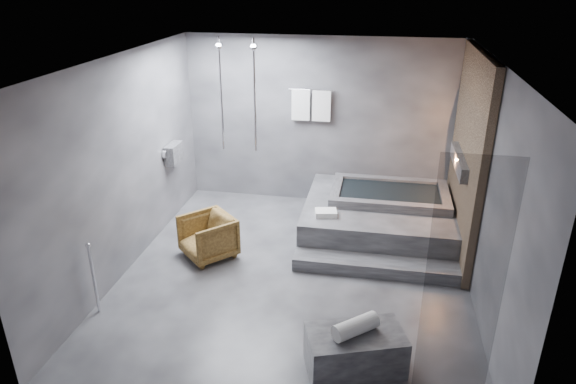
# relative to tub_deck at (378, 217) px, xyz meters

# --- Properties ---
(room) EXTENTS (5.00, 5.04, 2.82)m
(room) POSITION_rel_tub_deck_xyz_m (-0.65, -1.21, 1.48)
(room) COLOR #2D2D30
(room) RESTS_ON ground
(tub_deck) EXTENTS (2.20, 2.00, 0.50)m
(tub_deck) POSITION_rel_tub_deck_xyz_m (0.00, 0.00, 0.00)
(tub_deck) COLOR #323235
(tub_deck) RESTS_ON ground
(tub_step) EXTENTS (2.20, 0.36, 0.18)m
(tub_step) POSITION_rel_tub_deck_xyz_m (0.00, -1.18, -0.16)
(tub_step) COLOR #323235
(tub_step) RESTS_ON ground
(concrete_bench) EXTENTS (1.08, 0.81, 0.43)m
(concrete_bench) POSITION_rel_tub_deck_xyz_m (-0.16, -3.04, -0.03)
(concrete_bench) COLOR #2E2E30
(concrete_bench) RESTS_ON ground
(driftwood_chair) EXTENTS (0.94, 0.94, 0.61)m
(driftwood_chair) POSITION_rel_tub_deck_xyz_m (-2.33, -1.17, 0.06)
(driftwood_chair) COLOR #422C10
(driftwood_chair) RESTS_ON ground
(rolled_towel) EXTENTS (0.48, 0.45, 0.17)m
(rolled_towel) POSITION_rel_tub_deck_xyz_m (-0.17, -3.05, 0.27)
(rolled_towel) COLOR silver
(rolled_towel) RESTS_ON concrete_bench
(deck_towel) EXTENTS (0.34, 0.28, 0.08)m
(deck_towel) POSITION_rel_tub_deck_xyz_m (-0.74, -0.60, 0.29)
(deck_towel) COLOR white
(deck_towel) RESTS_ON tub_deck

